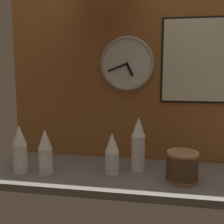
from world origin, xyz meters
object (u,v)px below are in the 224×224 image
object	(u,v)px
wall_clock	(127,64)
menu_board	(200,61)
bowl_stack_right	(182,166)
cup_stack_center_right	(138,144)
cup_stack_far_left	(20,149)
cup_stack_center	(112,153)
cup_stack_left	(45,151)

from	to	relation	value
wall_clock	menu_board	size ratio (longest dim) A/B	0.66
bowl_stack_right	wall_clock	world-z (taller)	wall_clock
cup_stack_center_right	bowl_stack_right	size ratio (longest dim) A/B	1.86
cup_stack_far_left	cup_stack_center	size ratio (longest dim) A/B	1.17
cup_stack_left	cup_stack_center	size ratio (longest dim) A/B	1.08
cup_stack_center	bowl_stack_right	world-z (taller)	cup_stack_center
cup_stack_center	menu_board	bearing A→B (deg)	29.24
cup_stack_far_left	menu_board	size ratio (longest dim) A/B	0.53
cup_stack_center_right	bowl_stack_right	bearing A→B (deg)	-28.33
cup_stack_left	cup_stack_center_right	bearing A→B (deg)	15.86
cup_stack_left	wall_clock	xyz separation A→B (m)	(0.41, 0.33, 0.49)
cup_stack_center_right	menu_board	bearing A→B (deg)	29.80
cup_stack_center	wall_clock	bearing A→B (deg)	79.92
bowl_stack_right	wall_clock	distance (m)	0.70
cup_stack_left	cup_stack_center_right	world-z (taller)	cup_stack_center_right
menu_board	cup_stack_left	bearing A→B (deg)	-158.16
cup_stack_far_left	menu_board	distance (m)	1.16
bowl_stack_right	menu_board	size ratio (longest dim) A/B	0.33
cup_stack_center_right	menu_board	size ratio (longest dim) A/B	0.61
cup_stack_far_left	menu_board	xyz separation A→B (m)	(0.99, 0.36, 0.49)
cup_stack_far_left	cup_stack_center	xyz separation A→B (m)	(0.51, 0.08, -0.02)
cup_stack_left	cup_stack_far_left	world-z (taller)	cup_stack_far_left
bowl_stack_right	menu_board	world-z (taller)	menu_board
cup_stack_left	wall_clock	bearing A→B (deg)	38.80
cup_stack_center_right	cup_stack_center	xyz separation A→B (m)	(-0.14, -0.07, -0.04)
menu_board	bowl_stack_right	bearing A→B (deg)	-107.53
menu_board	cup_stack_center_right	bearing A→B (deg)	-150.20
cup_stack_far_left	wall_clock	size ratio (longest dim) A/B	0.81
cup_stack_center	bowl_stack_right	bearing A→B (deg)	-8.31
cup_stack_center	menu_board	distance (m)	0.75
cup_stack_center_right	cup_stack_far_left	bearing A→B (deg)	-166.26
cup_stack_left	menu_board	size ratio (longest dim) A/B	0.49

